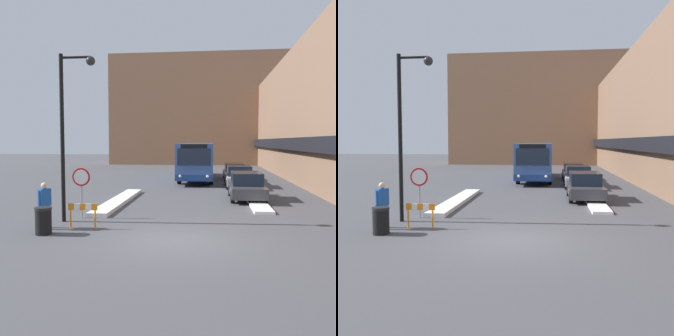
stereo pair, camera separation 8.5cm
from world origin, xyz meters
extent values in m
plane|color=#47474C|center=(0.00, 0.00, 0.00)|extent=(160.00, 160.00, 0.00)
cube|color=brown|center=(10.00, 24.00, 5.31)|extent=(5.00, 60.00, 10.62)
cube|color=black|center=(7.25, 24.00, 3.05)|extent=(0.50, 60.00, 0.90)
cube|color=#996B4C|center=(0.00, 43.33, 7.67)|extent=(26.00, 8.00, 15.33)
cube|color=silver|center=(-3.60, 7.32, 0.09)|extent=(0.90, 8.11, 0.19)
cube|color=silver|center=(3.60, 8.65, 0.07)|extent=(0.90, 7.78, 0.13)
cube|color=#335193|center=(0.04, 20.01, 1.76)|extent=(2.65, 11.83, 2.62)
cube|color=navy|center=(0.04, 20.01, 0.68)|extent=(2.67, 11.85, 0.46)
cube|color=#192333|center=(0.04, 20.01, 2.13)|extent=(2.67, 10.89, 0.72)
cube|color=#192333|center=(0.04, 14.09, 2.15)|extent=(2.33, 0.03, 1.18)
cube|color=black|center=(0.04, 14.09, 2.89)|extent=(1.85, 0.03, 0.28)
sphere|color=#F2EAC6|center=(-0.91, 14.08, 0.80)|extent=(0.20, 0.20, 0.20)
sphere|color=#F2EAC6|center=(1.00, 14.08, 0.80)|extent=(0.20, 0.20, 0.20)
cylinder|color=black|center=(-1.16, 16.34, 0.53)|extent=(0.28, 1.06, 1.06)
cylinder|color=black|center=(1.25, 16.34, 0.53)|extent=(0.28, 1.06, 1.06)
cylinder|color=black|center=(-1.16, 23.68, 0.53)|extent=(0.28, 1.06, 1.06)
cylinder|color=black|center=(1.25, 23.68, 0.53)|extent=(0.28, 1.06, 1.06)
cube|color=#38383D|center=(3.20, 9.15, 0.55)|extent=(1.83, 4.28, 0.57)
cube|color=#192333|center=(3.20, 9.26, 1.17)|extent=(1.61, 2.35, 0.68)
cylinder|color=black|center=(4.04, 7.82, 0.33)|extent=(0.20, 0.66, 0.66)
cylinder|color=black|center=(2.36, 7.82, 0.33)|extent=(0.20, 0.66, 0.66)
cylinder|color=black|center=(4.04, 10.48, 0.33)|extent=(0.20, 0.66, 0.66)
cylinder|color=black|center=(2.36, 10.48, 0.33)|extent=(0.20, 0.66, 0.66)
cube|color=#B7B7BC|center=(3.20, 14.80, 0.54)|extent=(1.83, 4.28, 0.58)
cube|color=#192333|center=(3.20, 14.91, 1.18)|extent=(1.61, 2.36, 0.68)
cylinder|color=black|center=(4.03, 13.48, 0.31)|extent=(0.20, 0.63, 0.63)
cylinder|color=black|center=(2.37, 13.48, 0.31)|extent=(0.20, 0.63, 0.63)
cylinder|color=black|center=(4.03, 16.13, 0.31)|extent=(0.20, 0.63, 0.63)
cylinder|color=black|center=(2.37, 16.13, 0.31)|extent=(0.20, 0.63, 0.63)
cube|color=#B7B7BC|center=(3.20, 20.16, 0.50)|extent=(1.76, 4.30, 0.51)
cube|color=#192333|center=(3.20, 20.26, 1.06)|extent=(1.55, 2.37, 0.62)
cylinder|color=black|center=(4.00, 18.82, 0.30)|extent=(0.20, 0.61, 0.61)
cylinder|color=black|center=(2.40, 18.82, 0.30)|extent=(0.20, 0.61, 0.61)
cylinder|color=black|center=(4.00, 21.49, 0.30)|extent=(0.20, 0.61, 0.61)
cylinder|color=black|center=(2.40, 21.49, 0.30)|extent=(0.20, 0.61, 0.61)
cylinder|color=gray|center=(-4.20, 3.26, 1.06)|extent=(0.07, 0.07, 2.11)
cylinder|color=red|center=(-4.20, 3.24, 1.73)|extent=(0.76, 0.03, 0.76)
cylinder|color=white|center=(-4.20, 3.22, 1.73)|extent=(0.62, 0.01, 0.62)
cylinder|color=black|center=(-4.67, 2.47, 3.33)|extent=(0.16, 0.16, 6.65)
cylinder|color=black|center=(-4.07, 2.47, 6.50)|extent=(1.20, 0.10, 0.10)
sphere|color=black|center=(-3.47, 2.47, 6.35)|extent=(0.36, 0.36, 0.36)
cylinder|color=#333851|center=(-4.95, 1.07, 0.42)|extent=(0.13, 0.13, 0.85)
cylinder|color=#333851|center=(-4.82, 1.34, 0.42)|extent=(0.13, 0.13, 0.85)
cube|color=#1E51A3|center=(-4.89, 1.21, 1.17)|extent=(0.39, 0.51, 0.64)
sphere|color=beige|center=(-4.89, 1.21, 1.60)|extent=(0.23, 0.23, 0.23)
cylinder|color=#1E51A3|center=(-4.99, 1.00, 1.14)|extent=(0.10, 0.10, 0.60)
cylinder|color=#1E51A3|center=(-4.79, 1.41, 1.14)|extent=(0.10, 0.10, 0.60)
cylinder|color=black|center=(-4.56, 0.37, 0.42)|extent=(0.56, 0.56, 0.85)
cylinder|color=black|center=(-4.56, 0.37, 0.90)|extent=(0.59, 0.59, 0.10)
cylinder|color=orange|center=(-3.94, 1.33, 0.35)|extent=(0.06, 0.06, 0.70)
cylinder|color=orange|center=(-3.01, 1.33, 0.35)|extent=(0.06, 0.06, 0.70)
cube|color=orange|center=(-3.92, 1.33, 0.82)|extent=(0.22, 0.04, 0.24)
cube|color=white|center=(-3.70, 1.33, 0.82)|extent=(0.22, 0.04, 0.24)
cube|color=orange|center=(-3.48, 1.33, 0.82)|extent=(0.22, 0.04, 0.24)
cube|color=white|center=(-3.26, 1.33, 0.82)|extent=(0.22, 0.04, 0.24)
cube|color=orange|center=(-3.04, 1.33, 0.82)|extent=(0.22, 0.04, 0.24)
camera|label=1|loc=(1.20, -11.87, 3.22)|focal=40.00mm
camera|label=2|loc=(1.28, -11.86, 3.22)|focal=40.00mm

